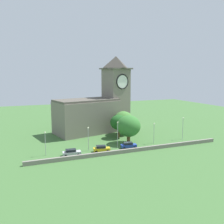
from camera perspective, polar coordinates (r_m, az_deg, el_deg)
The scene contains 14 objects.
ground_plane at distance 83.40m, azimuth -0.95°, elevation -5.71°, with size 200.00×200.00×0.00m, color #3D6633.
church at distance 89.17m, azimuth -3.38°, elevation 1.29°, with size 30.90×17.36×28.25m.
quay_barrier at distance 66.22m, azimuth 4.95°, elevation -9.14°, with size 56.87×0.70×1.04m, color gray.
car_silver at distance 63.97m, azimuth -9.74°, elevation -9.56°, with size 4.92×2.55×1.72m.
car_yellow at distance 66.13m, azimuth -2.55°, elevation -8.81°, with size 4.83×2.81×1.76m.
car_blue at distance 69.34m, azimuth 4.00°, elevation -7.98°, with size 4.75×2.66×1.76m.
streetlamp_west_end at distance 64.57m, azimuth -15.81°, elevation -6.39°, with size 0.44×0.44×6.41m.
streetlamp_west_mid at distance 66.23m, azimuth -5.75°, elevation -5.54°, with size 0.44×0.44×6.76m.
streetlamp_central at distance 68.08m, azimuth 1.37°, elevation -4.57°, with size 0.44×0.44×7.82m.
streetlamp_east_mid at distance 74.28m, azimuth 10.09°, elevation -4.20°, with size 0.44×0.44×6.44m.
streetlamp_east_end at distance 81.02m, azimuth 16.72°, elevation -2.99°, with size 0.44×0.44×7.33m.
tree_riverside_east at distance 73.22m, azimuth 4.03°, elevation -3.40°, with size 7.38×7.38×8.79m.
tree_by_tower at distance 84.17m, azimuth 2.79°, elevation -1.93°, with size 6.84×6.84×8.35m.
tree_riverside_west at distance 79.65m, azimuth 1.59°, elevation -2.53°, with size 5.64×5.64×7.83m.
Camera 1 is at (-28.07, -60.71, 20.87)m, focal length 37.93 mm.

